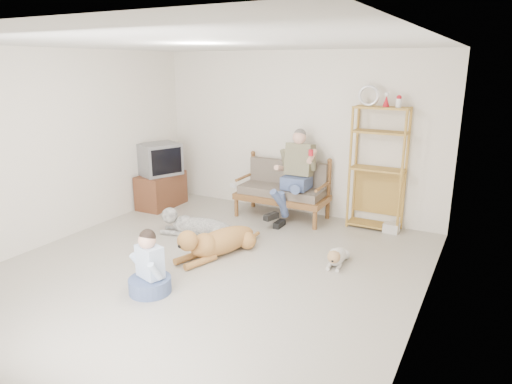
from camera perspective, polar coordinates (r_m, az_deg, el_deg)
The scene contains 16 objects.
floor at distance 5.79m, azimuth -6.29°, elevation -9.78°, with size 5.50×5.50×0.00m, color #BAB5A3.
ceiling at distance 5.23m, azimuth -7.21°, elevation 17.98°, with size 5.50×5.50×0.00m, color silver.
wall_back at distance 7.72m, azimuth 5.09°, elevation 7.24°, with size 5.00×5.00×0.00m, color silver.
wall_left at distance 7.07m, azimuth -23.67°, elevation 5.18°, with size 5.50×5.50×0.00m, color silver.
wall_right at distance 4.45m, azimuth 20.74°, elevation -0.08°, with size 5.50×5.50×0.00m, color silver.
loveseat at distance 7.60m, azimuth 3.48°, elevation 0.46°, with size 1.51×0.72×0.95m.
man at distance 7.24m, azimuth 4.50°, elevation 1.32°, with size 0.57×0.81×1.32m.
etagere at distance 7.17m, azimuth 14.96°, elevation 2.97°, with size 0.84×0.37×2.19m.
book_stack at distance 7.26m, azimuth 16.55°, elevation -4.33°, with size 0.23×0.17×0.15m, color silver.
tv_stand at distance 8.35m, azimuth -11.78°, elevation 0.24°, with size 0.53×0.91×0.60m.
crt_tv at distance 8.18m, azimuth -11.96°, elevation 4.05°, with size 0.74×0.81×0.55m.
wall_outlet at distance 8.49m, azimuth -2.89°, elevation 0.81°, with size 0.12×0.02×0.08m, color white.
golden_retriever at distance 6.15m, azimuth -4.99°, elevation -6.23°, with size 0.68×1.51×0.47m.
shaggy_dog at distance 6.89m, azimuth -7.69°, elevation -4.11°, with size 1.32×0.53×0.40m.
terrier at distance 5.97m, azimuth 10.03°, elevation -7.99°, with size 0.25×0.69×0.26m.
child at distance 5.29m, azimuth -13.17°, elevation -9.46°, with size 0.47×0.47×0.75m.
Camera 1 is at (3.01, -4.27, 2.49)m, focal length 32.00 mm.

